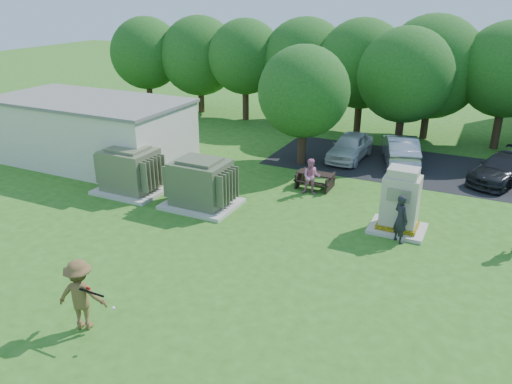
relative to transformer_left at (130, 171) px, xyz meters
The scene contains 16 objects.
ground 7.96m from the transformer_left, 34.70° to the right, with size 120.00×120.00×0.00m, color #2D6619.
service_building 5.19m from the transformer_left, 150.95° to the left, with size 10.00×5.00×3.20m, color beige.
service_building_roof 5.64m from the transformer_left, 150.95° to the left, with size 10.20×5.20×0.15m, color slate.
parking_strip 16.25m from the transformer_left, 33.69° to the left, with size 20.00×6.00×0.01m, color #232326.
transformer_left is the anchor object (origin of this frame).
transformer_right 3.70m from the transformer_left, ahead, with size 3.00×2.40×2.07m.
generator_cabinet 11.69m from the transformer_left, ahead, with size 2.05×1.68×2.50m.
picnic_table 8.38m from the transformer_left, 29.16° to the left, with size 1.67×1.26×0.72m.
batter 9.86m from the transformer_left, 58.24° to the right, with size 1.31×0.75×2.03m, color brown.
person_by_generator 11.85m from the transformer_left, ahead, with size 0.67×0.44×1.83m, color black.
person_at_picnic 8.09m from the transformer_left, 23.77° to the left, with size 0.79×0.62×1.63m, color pink.
car_white 11.67m from the transformer_left, 49.62° to the left, with size 1.65×4.11×1.40m, color silver.
car_silver_a 13.89m from the transformer_left, 43.58° to the left, with size 1.54×4.42×1.45m, color #A6A6AA.
car_dark 17.35m from the transformer_left, 30.11° to the left, with size 1.82×4.47×1.30m, color black.
batting_equipment 10.29m from the transformer_left, 55.84° to the right, with size 1.16×0.18×0.35m.
tree_row 16.56m from the transformer_left, 59.50° to the left, with size 41.30×13.30×7.30m.
Camera 1 is at (7.74, -11.91, 8.50)m, focal length 35.00 mm.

